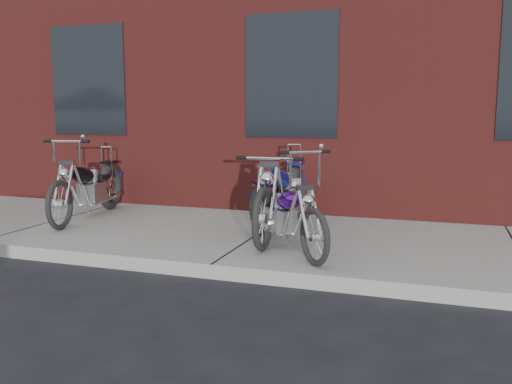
% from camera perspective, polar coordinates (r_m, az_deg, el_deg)
% --- Properties ---
extents(ground, '(120.00, 120.00, 0.00)m').
position_cam_1_polar(ground, '(5.52, -4.77, -9.14)').
color(ground, '#242428').
rests_on(ground, ground).
extents(sidewalk, '(22.00, 3.00, 0.15)m').
position_cam_1_polar(sidewalk, '(6.85, 0.24, -5.02)').
color(sidewalk, '#A09A93').
rests_on(sidewalk, ground).
extents(building_brick, '(22.00, 10.00, 8.00)m').
position_cam_1_polar(building_brick, '(13.21, 9.72, 18.36)').
color(building_brick, maroon).
rests_on(building_brick, ground).
extents(chopper_purple, '(1.37, 1.61, 1.13)m').
position_cam_1_polar(chopper_purple, '(6.04, 2.89, -2.57)').
color(chopper_purple, black).
rests_on(chopper_purple, sidewalk).
extents(chopper_blue, '(0.61, 2.49, 1.08)m').
position_cam_1_polar(chopper_blue, '(6.80, 2.80, -0.64)').
color(chopper_blue, black).
rests_on(chopper_blue, sidewalk).
extents(chopper_third, '(0.65, 2.26, 1.16)m').
position_cam_1_polar(chopper_third, '(8.19, -17.15, 0.24)').
color(chopper_third, black).
rests_on(chopper_third, sidewalk).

